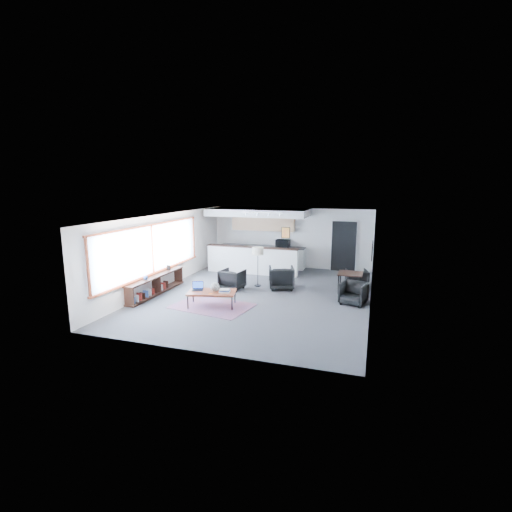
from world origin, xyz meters
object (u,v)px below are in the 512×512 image
(laptop, at_px, (198,287))
(dining_table, at_px, (350,275))
(dining_chair_far, at_px, (357,279))
(microwave, at_px, (283,243))
(armchair_right, at_px, (281,277))
(dining_chair_near, at_px, (353,294))
(ceramic_pot, at_px, (215,287))
(floor_lamp, at_px, (258,252))
(armchair_left, at_px, (232,279))
(book_stack, at_px, (225,291))
(coffee_table, at_px, (212,292))

(laptop, xyz_separation_m, dining_table, (4.32, 2.74, 0.08))
(dining_chair_far, bearing_deg, microwave, -50.26)
(armchair_right, bearing_deg, dining_chair_far, -178.83)
(dining_chair_near, height_order, dining_chair_far, dining_chair_near)
(laptop, height_order, ceramic_pot, ceramic_pot)
(laptop, relative_size, floor_lamp, 0.28)
(armchair_left, xyz_separation_m, dining_table, (3.92, 0.89, 0.23))
(book_stack, relative_size, floor_lamp, 0.26)
(ceramic_pot, xyz_separation_m, dining_table, (3.73, 2.76, 0.02))
(laptop, height_order, microwave, microwave)
(laptop, distance_m, dining_chair_far, 5.62)
(ceramic_pot, height_order, dining_table, ceramic_pot)
(armchair_left, xyz_separation_m, armchair_right, (1.60, 0.62, 0.05))
(armchair_left, bearing_deg, dining_chair_far, -153.13)
(book_stack, height_order, floor_lamp, floor_lamp)
(laptop, relative_size, armchair_left, 0.52)
(ceramic_pot, xyz_separation_m, book_stack, (0.30, 0.00, -0.09))
(laptop, height_order, dining_chair_near, laptop)
(coffee_table, bearing_deg, floor_lamp, 63.25)
(armchair_right, distance_m, dining_table, 2.35)
(book_stack, bearing_deg, floor_lamp, 85.31)
(coffee_table, height_order, microwave, microwave)
(laptop, distance_m, dining_table, 5.11)
(armchair_right, bearing_deg, dining_chair_near, 140.07)
(laptop, distance_m, dining_chair_near, 4.75)
(floor_lamp, bearing_deg, coffee_table, -103.17)
(armchair_left, relative_size, armchair_right, 0.89)
(coffee_table, relative_size, microwave, 2.66)
(armchair_left, bearing_deg, ceramic_pot, 102.58)
(dining_table, distance_m, dining_chair_near, 1.32)
(armchair_left, distance_m, microwave, 3.99)
(ceramic_pot, height_order, floor_lamp, floor_lamp)
(book_stack, distance_m, armchair_left, 1.93)
(coffee_table, height_order, laptop, laptop)
(ceramic_pot, height_order, armchair_right, armchair_right)
(ceramic_pot, xyz_separation_m, floor_lamp, (0.51, 2.58, 0.63))
(coffee_table, height_order, floor_lamp, floor_lamp)
(laptop, bearing_deg, armchair_right, 31.33)
(coffee_table, height_order, book_stack, book_stack)
(dining_chair_near, bearing_deg, dining_chair_far, 104.70)
(armchair_left, xyz_separation_m, floor_lamp, (0.70, 0.71, 0.84))
(dining_chair_near, xyz_separation_m, microwave, (-3.26, 4.21, 0.81))
(coffee_table, bearing_deg, laptop, 160.37)
(dining_table, bearing_deg, armchair_left, -167.22)
(laptop, xyz_separation_m, armchair_left, (0.40, 1.85, -0.14))
(dining_chair_far, bearing_deg, armchair_right, 4.55)
(armchair_left, height_order, armchair_right, armchair_right)
(armchair_right, bearing_deg, laptop, 32.89)
(coffee_table, distance_m, book_stack, 0.41)
(coffee_table, xyz_separation_m, armchair_left, (-0.09, 1.90, -0.04))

